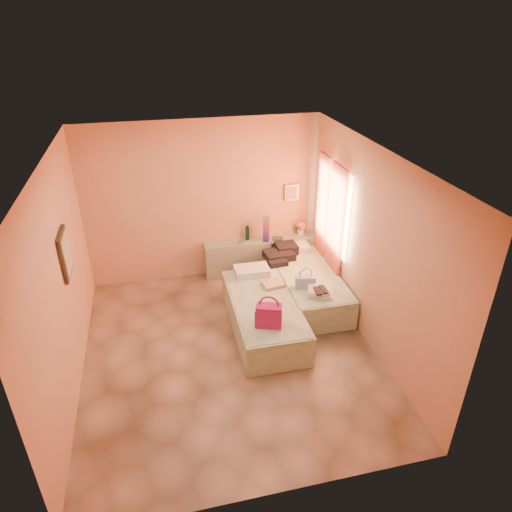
{
  "coord_description": "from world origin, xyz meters",
  "views": [
    {
      "loc": [
        -0.8,
        -5.02,
        4.28
      ],
      "look_at": [
        0.59,
        0.85,
        1.02
      ],
      "focal_mm": 32.0,
      "sensor_mm": 36.0,
      "label": 1
    }
  ],
  "objects": [
    {
      "name": "ground",
      "position": [
        0.0,
        0.0,
        0.0
      ],
      "size": [
        4.5,
        4.5,
        0.0
      ],
      "primitive_type": "plane",
      "color": "tan",
      "rests_on": "ground"
    },
    {
      "name": "khaki_garment",
      "position": [
        0.84,
        0.78,
        0.53
      ],
      "size": [
        0.35,
        0.3,
        0.05
      ],
      "primitive_type": "cube",
      "rotation": [
        0.0,
        0.0,
        0.15
      ],
      "color": "tan",
      "rests_on": "bed_left"
    },
    {
      "name": "water_bottle",
      "position": [
        0.74,
        2.16,
        0.78
      ],
      "size": [
        0.09,
        0.09,
        0.26
      ],
      "primitive_type": "cylinder",
      "rotation": [
        0.0,
        0.0,
        0.28
      ],
      "color": "#163D27",
      "rests_on": "headboard_ledge"
    },
    {
      "name": "flower_vase",
      "position": [
        1.73,
        2.15,
        0.79
      ],
      "size": [
        0.22,
        0.22,
        0.28
      ],
      "primitive_type": "cube",
      "rotation": [
        0.0,
        0.0,
        -0.01
      ],
      "color": "silver",
      "rests_on": "headboard_ledge"
    },
    {
      "name": "sandal_pair",
      "position": [
        1.45,
        0.32,
        0.61
      ],
      "size": [
        0.19,
        0.24,
        0.02
      ],
      "primitive_type": "cube",
      "rotation": [
        0.0,
        0.0,
        -0.09
      ],
      "color": "black",
      "rests_on": "towel_stack"
    },
    {
      "name": "blue_handbag",
      "position": [
        1.31,
        0.62,
        0.6
      ],
      "size": [
        0.32,
        0.18,
        0.19
      ],
      "primitive_type": "cube",
      "rotation": [
        0.0,
        0.0,
        -0.19
      ],
      "color": "#4357A0",
      "rests_on": "bed_right"
    },
    {
      "name": "small_dish",
      "position": [
        0.6,
        2.05,
        0.67
      ],
      "size": [
        0.14,
        0.14,
        0.03
      ],
      "primitive_type": "cylinder",
      "rotation": [
        0.0,
        0.0,
        0.13
      ],
      "color": "#4C8C66",
      "rests_on": "headboard_ledge"
    },
    {
      "name": "magenta_handbag",
      "position": [
        0.52,
        -0.18,
        0.67
      ],
      "size": [
        0.4,
        0.31,
        0.33
      ],
      "primitive_type": "cube",
      "rotation": [
        0.0,
        0.0,
        -0.34
      ],
      "color": "#A8145F",
      "rests_on": "bed_left"
    },
    {
      "name": "headboard_ledge",
      "position": [
        0.98,
        2.1,
        0.33
      ],
      "size": [
        2.05,
        0.3,
        0.65
      ],
      "primitive_type": "cube",
      "color": "#98A486",
      "rests_on": "ground"
    },
    {
      "name": "towel_stack",
      "position": [
        1.47,
        0.37,
        0.55
      ],
      "size": [
        0.44,
        0.41,
        0.1
      ],
      "primitive_type": "cube",
      "rotation": [
        0.0,
        0.0,
        -0.38
      ],
      "color": "silver",
      "rests_on": "bed_right"
    },
    {
      "name": "room_walls",
      "position": [
        0.21,
        0.57,
        1.79
      ],
      "size": [
        4.02,
        4.51,
        2.81
      ],
      "color": "tan",
      "rests_on": "ground"
    },
    {
      "name": "bed_left",
      "position": [
        0.6,
        0.4,
        0.25
      ],
      "size": [
        0.92,
        2.01,
        0.5
      ],
      "primitive_type": "cube",
      "rotation": [
        0.0,
        0.0,
        -0.01
      ],
      "color": "beige",
      "rests_on": "ground"
    },
    {
      "name": "clothes_pile",
      "position": [
        1.22,
        1.61,
        0.58
      ],
      "size": [
        0.61,
        0.61,
        0.16
      ],
      "primitive_type": "cube",
      "rotation": [
        0.0,
        0.0,
        0.12
      ],
      "color": "black",
      "rests_on": "bed_right"
    },
    {
      "name": "rainbow_box",
      "position": [
        1.05,
        2.02,
        0.89
      ],
      "size": [
        0.14,
        0.14,
        0.47
      ],
      "primitive_type": "cube",
      "rotation": [
        0.0,
        0.0,
        -0.38
      ],
      "color": "#A8145F",
      "rests_on": "headboard_ledge"
    },
    {
      "name": "bed_right",
      "position": [
        1.5,
        1.05,
        0.25
      ],
      "size": [
        0.92,
        2.01,
        0.5
      ],
      "primitive_type": "cube",
      "rotation": [
        0.0,
        0.0,
        -0.01
      ],
      "color": "beige",
      "rests_on": "ground"
    },
    {
      "name": "green_book",
      "position": [
        1.27,
        2.03,
        0.67
      ],
      "size": [
        0.23,
        0.19,
        0.03
      ],
      "primitive_type": "cube",
      "rotation": [
        0.0,
        0.0,
        -0.33
      ],
      "color": "#234126",
      "rests_on": "headboard_ledge"
    }
  ]
}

